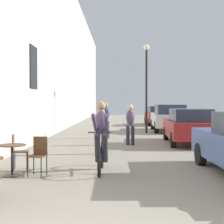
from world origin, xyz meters
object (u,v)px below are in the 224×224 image
at_px(cafe_chair_mid_toward_street, 39,153).
at_px(street_lamp, 146,77).
at_px(cafe_table_mid, 12,153).
at_px(parked_car_fourth, 158,115).
at_px(cafe_chair_mid_toward_wall, 18,149).
at_px(cyclist_on_bicycle, 101,138).
at_px(parked_car_third, 169,117).
at_px(pedestrian_mid, 130,122).
at_px(parked_car_second, 188,126).
at_px(pedestrian_near, 101,124).
at_px(pedestrian_far, 106,118).

distance_m(cafe_chair_mid_toward_street, street_lamp, 11.71).
distance_m(cafe_table_mid, parked_car_fourth, 18.77).
xyz_separation_m(cafe_table_mid, cafe_chair_mid_toward_wall, (-0.07, 0.68, -0.00)).
bearing_deg(cafe_table_mid, cafe_chair_mid_toward_wall, 96.23).
bearing_deg(cyclist_on_bicycle, parked_car_fourth, 78.72).
xyz_separation_m(cyclist_on_bicycle, parked_car_third, (3.43, 11.53, 0.01)).
bearing_deg(pedestrian_mid, street_lamp, 78.32).
bearing_deg(parked_car_second, pedestrian_mid, -170.67).
height_order(parked_car_second, parked_car_fourth, parked_car_second).
distance_m(street_lamp, parked_car_third, 2.96).
bearing_deg(pedestrian_mid, parked_car_second, 9.33).
bearing_deg(cafe_table_mid, pedestrian_near, 60.82).
distance_m(cafe_chair_mid_toward_street, parked_car_fourth, 18.53).
relative_size(cyclist_on_bicycle, pedestrian_far, 1.04).
xyz_separation_m(cafe_table_mid, cafe_chair_mid_toward_street, (0.60, 0.07, -0.00)).
bearing_deg(parked_car_third, parked_car_second, -91.17).
bearing_deg(cafe_chair_mid_toward_wall, pedestrian_far, 75.61).
bearing_deg(cafe_table_mid, pedestrian_mid, 62.91).
bearing_deg(cyclist_on_bicycle, cafe_chair_mid_toward_wall, 178.87).
relative_size(pedestrian_near, pedestrian_far, 1.04).
relative_size(cafe_chair_mid_toward_street, parked_car_third, 0.20).
xyz_separation_m(cafe_chair_mid_toward_street, cafe_chair_mid_toward_wall, (-0.67, 0.61, 0.00)).
distance_m(cafe_chair_mid_toward_street, parked_car_third, 13.04).
relative_size(street_lamp, parked_car_second, 1.19).
xyz_separation_m(parked_car_second, parked_car_third, (0.12, 6.07, 0.07)).
relative_size(cafe_table_mid, pedestrian_near, 0.41).
bearing_deg(pedestrian_near, cafe_table_mid, -119.18).
height_order(cafe_chair_mid_toward_street, parked_car_fourth, parked_car_fourth).
height_order(cafe_table_mid, street_lamp, street_lamp).
height_order(cafe_chair_mid_toward_street, pedestrian_mid, pedestrian_mid).
relative_size(pedestrian_far, street_lamp, 0.35).
distance_m(pedestrian_mid, pedestrian_far, 2.71).
height_order(cafe_chair_mid_toward_street, parked_car_second, parked_car_second).
distance_m(cafe_chair_mid_toward_wall, pedestrian_near, 3.32).
height_order(cafe_chair_mid_toward_street, parked_car_third, parked_car_third).
bearing_deg(cafe_chair_mid_toward_wall, parked_car_second, 45.19).
relative_size(cyclist_on_bicycle, parked_car_third, 0.39).
bearing_deg(parked_car_third, parked_car_fourth, 89.73).
height_order(cafe_table_mid, cafe_chair_mid_toward_wall, cafe_chair_mid_toward_wall).
distance_m(cafe_chair_mid_toward_street, cyclist_on_bicycle, 1.55).
xyz_separation_m(cafe_chair_mid_toward_street, pedestrian_far, (1.26, 8.14, 0.44)).
relative_size(cyclist_on_bicycle, pedestrian_mid, 1.09).
height_order(cafe_table_mid, pedestrian_near, pedestrian_near).
relative_size(cafe_table_mid, cyclist_on_bicycle, 0.41).
xyz_separation_m(cafe_table_mid, pedestrian_far, (1.86, 8.21, 0.43)).
bearing_deg(pedestrian_mid, cafe_table_mid, -117.09).
bearing_deg(street_lamp, parked_car_second, -74.99).
bearing_deg(pedestrian_mid, pedestrian_far, 113.19).
xyz_separation_m(cyclist_on_bicycle, pedestrian_near, (-0.15, 2.69, 0.18)).
xyz_separation_m(cafe_chair_mid_toward_street, parked_car_fourth, (4.87, 17.88, 0.23)).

